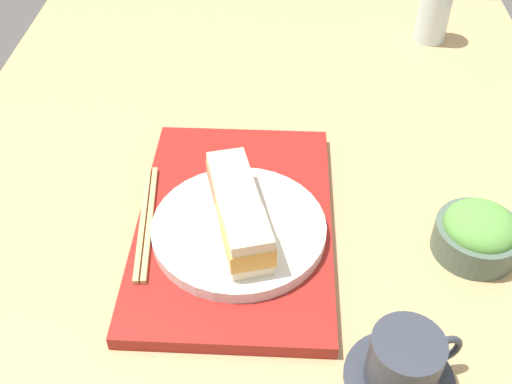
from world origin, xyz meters
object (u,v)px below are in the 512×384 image
sandwich_far (248,243)px  drinking_glass (435,9)px  sandwich_plate (239,229)px  sandwich_near (230,179)px  sandwich_middle (238,210)px  salad_bowl (478,233)px  chopsticks_pair (146,221)px  coffee_cup (405,363)px

sandwich_far → drinking_glass: bearing=152.6°
sandwich_plate → sandwich_near: (-5.76, -1.55, 3.48)cm
sandwich_middle → drinking_glass: size_ratio=0.60×
sandwich_near → sandwich_far: sandwich_far is taller
sandwich_middle → drinking_glass: (-56.87, 33.96, 0.15)cm
sandwich_middle → salad_bowl: sandwich_middle is taller
sandwich_near → chopsticks_pair: 12.47cm
chopsticks_pair → coffee_cup: 37.66cm
sandwich_near → salad_bowl: size_ratio=0.73×
coffee_cup → drinking_glass: drinking_glass is taller
sandwich_near → salad_bowl: bearing=80.8°
coffee_cup → salad_bowl: bearing=148.7°
sandwich_near → sandwich_middle: (5.76, 1.55, -0.04)cm
sandwich_plate → sandwich_far: size_ratio=2.88×
sandwich_far → drinking_glass: drinking_glass is taller
sandwich_middle → salad_bowl: 31.13cm
sandwich_middle → chopsticks_pair: sandwich_middle is taller
sandwich_plate → sandwich_far: sandwich_far is taller
chopsticks_pair → sandwich_near: bearing=111.5°
sandwich_far → chopsticks_pair: size_ratio=0.37×
coffee_cup → chopsticks_pair: bearing=-123.1°
sandwich_near → coffee_cup: bearing=39.6°
coffee_cup → sandwich_middle: bearing=-135.2°
salad_bowl → chopsticks_pair: size_ratio=0.52×
coffee_cup → drinking_glass: (-75.99, 14.95, 3.17)cm
sandwich_far → chopsticks_pair: sandwich_far is taller
sandwich_middle → salad_bowl: (-0.52, 30.96, -3.17)cm
sandwich_far → coffee_cup: size_ratio=0.63×
sandwich_far → salad_bowl: bearing=102.1°
chopsticks_pair → salad_bowl: bearing=88.8°
sandwich_plate → salad_bowl: 30.97cm
sandwich_plate → coffee_cup: (19.12, 19.01, 0.42)cm
salad_bowl → drinking_glass: 56.53cm
salad_bowl → coffee_cup: size_ratio=0.88×
sandwich_near → drinking_glass: drinking_glass is taller
sandwich_plate → sandwich_near: size_ratio=2.82×
drinking_glass → sandwich_near: bearing=-34.8°
sandwich_near → coffee_cup: sandwich_near is taller
sandwich_plate → drinking_glass: drinking_glass is taller
sandwich_middle → chopsticks_pair: (-1.43, -12.53, -3.97)cm
sandwich_far → sandwich_near: bearing=-165.0°
sandwich_plate → sandwich_near: bearing=-165.0°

